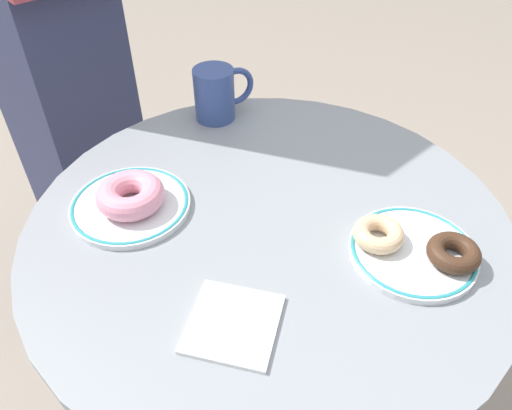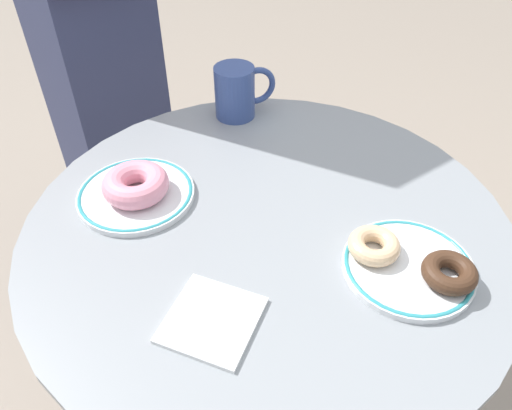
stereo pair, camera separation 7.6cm
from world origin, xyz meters
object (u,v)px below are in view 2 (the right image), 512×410
(donut_pink_frosted, at_px, (136,184))
(donut_glazed, at_px, (374,245))
(cafe_table, at_px, (266,309))
(plate_left, at_px, (136,194))
(plate_right, at_px, (408,267))
(paper_napkin, at_px, (212,320))
(coffee_mug, at_px, (237,91))
(donut_chocolate, at_px, (449,272))

(donut_pink_frosted, relative_size, donut_glazed, 1.44)
(cafe_table, bearing_deg, donut_glazed, -2.53)
(plate_left, distance_m, plate_right, 0.43)
(paper_napkin, bearing_deg, donut_glazed, 50.53)
(plate_left, height_order, paper_napkin, plate_left)
(plate_left, relative_size, coffee_mug, 1.82)
(donut_glazed, height_order, coffee_mug, coffee_mug)
(paper_napkin, bearing_deg, coffee_mug, 112.08)
(cafe_table, bearing_deg, donut_pink_frosted, -169.90)
(donut_pink_frosted, distance_m, coffee_mug, 0.30)
(donut_chocolate, xyz_separation_m, paper_napkin, (-0.26, -0.18, -0.02))
(plate_right, height_order, donut_pink_frosted, donut_pink_frosted)
(donut_glazed, bearing_deg, paper_napkin, -129.47)
(plate_left, bearing_deg, donut_chocolate, 2.41)
(plate_right, bearing_deg, plate_left, -176.67)
(cafe_table, xyz_separation_m, donut_chocolate, (0.27, -0.01, 0.25))
(donut_chocolate, xyz_separation_m, coffee_mug, (-0.44, 0.27, 0.03))
(cafe_table, bearing_deg, plate_left, -170.84)
(plate_left, distance_m, donut_glazed, 0.38)
(cafe_table, xyz_separation_m, coffee_mug, (-0.18, 0.26, 0.27))
(paper_napkin, bearing_deg, plate_right, 42.00)
(donut_pink_frosted, relative_size, coffee_mug, 1.02)
(donut_chocolate, xyz_separation_m, donut_glazed, (-0.10, 0.01, 0.00))
(cafe_table, xyz_separation_m, plate_right, (0.22, -0.01, 0.23))
(coffee_mug, bearing_deg, plate_left, -97.57)
(donut_chocolate, bearing_deg, coffee_mug, 148.27)
(paper_napkin, bearing_deg, plate_left, 144.23)
(plate_right, distance_m, coffee_mug, 0.48)
(donut_glazed, bearing_deg, plate_right, -2.74)
(donut_pink_frosted, height_order, coffee_mug, coffee_mug)
(donut_glazed, bearing_deg, coffee_mug, 141.91)
(plate_right, relative_size, donut_pink_frosted, 1.72)
(donut_pink_frosted, bearing_deg, donut_glazed, 4.61)
(cafe_table, relative_size, plate_right, 4.11)
(cafe_table, height_order, coffee_mug, coffee_mug)
(donut_glazed, bearing_deg, cafe_table, 177.47)
(plate_right, xyz_separation_m, paper_napkin, (-0.21, -0.19, -0.00))
(plate_right, relative_size, donut_glazed, 2.48)
(cafe_table, relative_size, paper_napkin, 6.63)
(paper_napkin, distance_m, coffee_mug, 0.49)
(cafe_table, distance_m, paper_napkin, 0.30)
(plate_left, relative_size, plate_right, 1.03)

